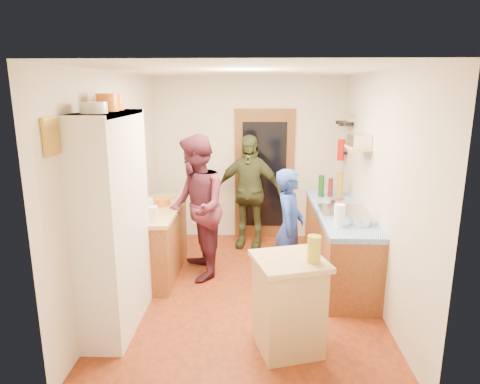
# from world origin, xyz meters

# --- Properties ---
(floor) EXTENTS (3.00, 4.00, 0.02)m
(floor) POSITION_xyz_m (0.00, 0.00, -0.01)
(floor) COLOR maroon
(floor) RESTS_ON ground
(ceiling) EXTENTS (3.00, 4.00, 0.02)m
(ceiling) POSITION_xyz_m (0.00, 0.00, 2.61)
(ceiling) COLOR silver
(ceiling) RESTS_ON ground
(wall_back) EXTENTS (3.00, 0.02, 2.60)m
(wall_back) POSITION_xyz_m (0.00, 2.01, 1.30)
(wall_back) COLOR beige
(wall_back) RESTS_ON ground
(wall_front) EXTENTS (3.00, 0.02, 2.60)m
(wall_front) POSITION_xyz_m (0.00, -2.01, 1.30)
(wall_front) COLOR beige
(wall_front) RESTS_ON ground
(wall_left) EXTENTS (0.02, 4.00, 2.60)m
(wall_left) POSITION_xyz_m (-1.51, 0.00, 1.30)
(wall_left) COLOR beige
(wall_left) RESTS_ON ground
(wall_right) EXTENTS (0.02, 4.00, 2.60)m
(wall_right) POSITION_xyz_m (1.51, 0.00, 1.30)
(wall_right) COLOR beige
(wall_right) RESTS_ON ground
(door_frame) EXTENTS (0.95, 0.06, 2.10)m
(door_frame) POSITION_xyz_m (0.25, 1.97, 1.05)
(door_frame) COLOR brown
(door_frame) RESTS_ON ground
(door_glass) EXTENTS (0.70, 0.02, 1.70)m
(door_glass) POSITION_xyz_m (0.25, 1.94, 1.05)
(door_glass) COLOR black
(door_glass) RESTS_ON door_frame
(hutch_body) EXTENTS (0.40, 1.20, 2.20)m
(hutch_body) POSITION_xyz_m (-1.30, -0.80, 1.10)
(hutch_body) COLOR silver
(hutch_body) RESTS_ON ground
(hutch_top_shelf) EXTENTS (0.40, 1.14, 0.04)m
(hutch_top_shelf) POSITION_xyz_m (-1.30, -0.80, 2.18)
(hutch_top_shelf) COLOR silver
(hutch_top_shelf) RESTS_ON hutch_body
(plate_stack) EXTENTS (0.24, 0.24, 0.10)m
(plate_stack) POSITION_xyz_m (-1.30, -1.10, 2.25)
(plate_stack) COLOR white
(plate_stack) RESTS_ON hutch_top_shelf
(orange_pot_a) EXTENTS (0.21, 0.21, 0.17)m
(orange_pot_a) POSITION_xyz_m (-1.30, -0.73, 2.28)
(orange_pot_a) COLOR orange
(orange_pot_a) RESTS_ON hutch_top_shelf
(orange_pot_b) EXTENTS (0.17, 0.17, 0.15)m
(orange_pot_b) POSITION_xyz_m (-1.30, -0.51, 2.28)
(orange_pot_b) COLOR orange
(orange_pot_b) RESTS_ON hutch_top_shelf
(left_counter_base) EXTENTS (0.60, 1.40, 0.85)m
(left_counter_base) POSITION_xyz_m (-1.20, 0.45, 0.42)
(left_counter_base) COLOR #935627
(left_counter_base) RESTS_ON ground
(left_counter_top) EXTENTS (0.64, 1.44, 0.05)m
(left_counter_top) POSITION_xyz_m (-1.20, 0.45, 0.88)
(left_counter_top) COLOR tan
(left_counter_top) RESTS_ON left_counter_base
(toaster) EXTENTS (0.24, 0.17, 0.17)m
(toaster) POSITION_xyz_m (-1.15, -0.05, 0.98)
(toaster) COLOR white
(toaster) RESTS_ON left_counter_top
(kettle) EXTENTS (0.17, 0.17, 0.17)m
(kettle) POSITION_xyz_m (-1.25, 0.30, 0.99)
(kettle) COLOR white
(kettle) RESTS_ON left_counter_top
(orange_bowl) EXTENTS (0.24, 0.24, 0.09)m
(orange_bowl) POSITION_xyz_m (-1.12, 0.61, 0.95)
(orange_bowl) COLOR orange
(orange_bowl) RESTS_ON left_counter_top
(chopping_board) EXTENTS (0.31, 0.23, 0.02)m
(chopping_board) POSITION_xyz_m (-1.18, 1.06, 0.91)
(chopping_board) COLOR tan
(chopping_board) RESTS_ON left_counter_top
(right_counter_base) EXTENTS (0.60, 2.20, 0.84)m
(right_counter_base) POSITION_xyz_m (1.20, 0.50, 0.42)
(right_counter_base) COLOR #935627
(right_counter_base) RESTS_ON ground
(right_counter_top) EXTENTS (0.62, 2.22, 0.06)m
(right_counter_top) POSITION_xyz_m (1.20, 0.50, 0.87)
(right_counter_top) COLOR #0250B4
(right_counter_top) RESTS_ON right_counter_base
(hob) EXTENTS (0.55, 0.58, 0.04)m
(hob) POSITION_xyz_m (1.20, 0.34, 0.92)
(hob) COLOR silver
(hob) RESTS_ON right_counter_top
(pot_on_hob) EXTENTS (0.18, 0.18, 0.12)m
(pot_on_hob) POSITION_xyz_m (1.15, 0.41, 1.00)
(pot_on_hob) COLOR silver
(pot_on_hob) RESTS_ON hob
(bottle_a) EXTENTS (0.09, 0.09, 0.31)m
(bottle_a) POSITION_xyz_m (1.05, 1.16, 1.06)
(bottle_a) COLOR #143F14
(bottle_a) RESTS_ON right_counter_top
(bottle_b) EXTENTS (0.08, 0.08, 0.27)m
(bottle_b) POSITION_xyz_m (1.18, 1.15, 1.04)
(bottle_b) COLOR #591419
(bottle_b) RESTS_ON right_counter_top
(bottle_c) EXTENTS (0.11, 0.11, 0.35)m
(bottle_c) POSITION_xyz_m (1.31, 1.15, 1.07)
(bottle_c) COLOR olive
(bottle_c) RESTS_ON right_counter_top
(paper_towel) EXTENTS (0.15, 0.15, 0.26)m
(paper_towel) POSITION_xyz_m (1.05, -0.21, 1.03)
(paper_towel) COLOR white
(paper_towel) RESTS_ON right_counter_top
(mixing_bowl) EXTENTS (0.31, 0.31, 0.10)m
(mixing_bowl) POSITION_xyz_m (1.30, -0.12, 0.95)
(mixing_bowl) COLOR silver
(mixing_bowl) RESTS_ON right_counter_top
(island_base) EXTENTS (0.68, 0.68, 0.86)m
(island_base) POSITION_xyz_m (0.43, -1.18, 0.43)
(island_base) COLOR tan
(island_base) RESTS_ON ground
(island_top) EXTENTS (0.77, 0.77, 0.05)m
(island_top) POSITION_xyz_m (0.43, -1.18, 0.89)
(island_top) COLOR tan
(island_top) RESTS_ON island_base
(cutting_board) EXTENTS (0.42, 0.37, 0.02)m
(cutting_board) POSITION_xyz_m (0.36, -1.15, 0.90)
(cutting_board) COLOR white
(cutting_board) RESTS_ON island_top
(oil_jar) EXTENTS (0.15, 0.15, 0.24)m
(oil_jar) POSITION_xyz_m (0.63, -1.25, 1.03)
(oil_jar) COLOR #AD9E2D
(oil_jar) RESTS_ON island_top
(pan_rail) EXTENTS (0.02, 0.65, 0.02)m
(pan_rail) POSITION_xyz_m (1.46, 1.52, 2.05)
(pan_rail) COLOR silver
(pan_rail) RESTS_ON wall_right
(pan_hang_a) EXTENTS (0.18, 0.18, 0.05)m
(pan_hang_a) POSITION_xyz_m (1.40, 1.35, 1.92)
(pan_hang_a) COLOR black
(pan_hang_a) RESTS_ON pan_rail
(pan_hang_b) EXTENTS (0.16, 0.16, 0.05)m
(pan_hang_b) POSITION_xyz_m (1.40, 1.55, 1.90)
(pan_hang_b) COLOR black
(pan_hang_b) RESTS_ON pan_rail
(pan_hang_c) EXTENTS (0.17, 0.17, 0.05)m
(pan_hang_c) POSITION_xyz_m (1.40, 1.75, 1.91)
(pan_hang_c) COLOR black
(pan_hang_c) RESTS_ON pan_rail
(wall_shelf) EXTENTS (0.26, 0.42, 0.03)m
(wall_shelf) POSITION_xyz_m (1.37, 0.45, 1.70)
(wall_shelf) COLOR tan
(wall_shelf) RESTS_ON wall_right
(radio) EXTENTS (0.24, 0.32, 0.15)m
(radio) POSITION_xyz_m (1.37, 0.45, 1.79)
(radio) COLOR silver
(radio) RESTS_ON wall_shelf
(ext_bracket) EXTENTS (0.06, 0.10, 0.04)m
(ext_bracket) POSITION_xyz_m (1.47, 1.70, 1.45)
(ext_bracket) COLOR black
(ext_bracket) RESTS_ON wall_right
(fire_extinguisher) EXTENTS (0.11, 0.11, 0.32)m
(fire_extinguisher) POSITION_xyz_m (1.41, 1.70, 1.50)
(fire_extinguisher) COLOR red
(fire_extinguisher) RESTS_ON wall_right
(picture_frame) EXTENTS (0.03, 0.25, 0.30)m
(picture_frame) POSITION_xyz_m (-1.48, -1.55, 2.05)
(picture_frame) COLOR gold
(picture_frame) RESTS_ON wall_left
(person_hob) EXTENTS (0.47, 0.61, 1.49)m
(person_hob) POSITION_xyz_m (0.55, 0.13, 0.74)
(person_hob) COLOR navy
(person_hob) RESTS_ON ground
(person_left) EXTENTS (0.92, 1.06, 1.86)m
(person_left) POSITION_xyz_m (-0.62, 0.44, 0.93)
(person_left) COLOR #491B2A
(person_left) RESTS_ON ground
(person_back) EXTENTS (1.09, 0.62, 1.75)m
(person_back) POSITION_xyz_m (0.02, 1.52, 0.87)
(person_back) COLOR #32381E
(person_back) RESTS_ON ground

